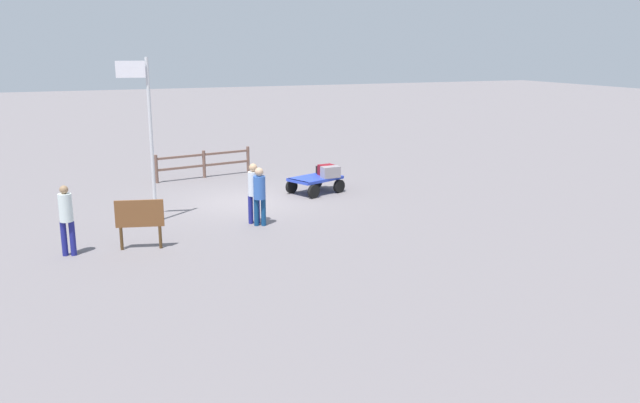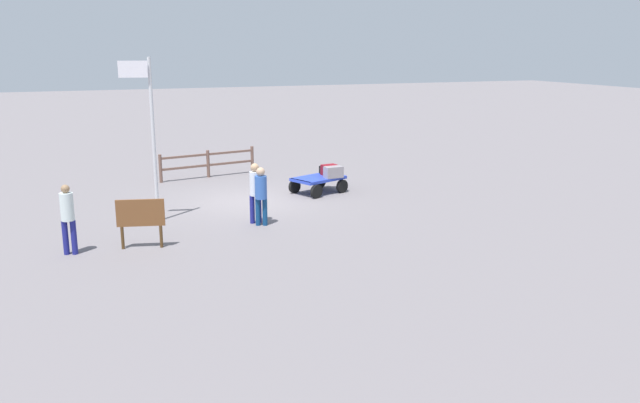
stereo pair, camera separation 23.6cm
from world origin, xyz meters
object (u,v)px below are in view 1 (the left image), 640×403
(suitcase_olive, at_px, (330,172))
(flagpole, at_px, (148,128))
(suitcase_grey, at_px, (326,170))
(worker_trailing, at_px, (259,192))
(suitcase_tan, at_px, (325,170))
(worker_lead, at_px, (254,189))
(signboard, at_px, (140,217))
(luggage_cart, at_px, (315,181))
(worker_supervisor, at_px, (66,216))

(suitcase_olive, relative_size, flagpole, 0.14)
(suitcase_grey, distance_m, worker_trailing, 5.02)
(flagpole, bearing_deg, suitcase_tan, -160.43)
(suitcase_tan, height_order, worker_lead, worker_lead)
(suitcase_tan, distance_m, signboard, 8.51)
(luggage_cart, distance_m, flagpole, 6.47)
(luggage_cart, distance_m, suitcase_tan, 0.81)
(worker_supervisor, bearing_deg, suitcase_tan, -151.78)
(worker_supervisor, xyz_separation_m, signboard, (-1.69, 0.13, -0.16))
(luggage_cart, distance_m, worker_trailing, 4.54)
(luggage_cart, distance_m, worker_supervisor, 9.17)
(suitcase_grey, relative_size, worker_lead, 0.32)
(luggage_cart, bearing_deg, suitcase_olive, 149.45)
(worker_lead, distance_m, flagpole, 3.42)
(signboard, bearing_deg, suitcase_olive, -149.64)
(worker_trailing, bearing_deg, luggage_cart, -132.09)
(suitcase_tan, relative_size, worker_lead, 0.36)
(luggage_cart, xyz_separation_m, signboard, (6.44, 4.32, 0.42))
(worker_lead, height_order, worker_trailing, worker_lead)
(suitcase_grey, distance_m, flagpole, 6.89)
(worker_trailing, bearing_deg, signboard, 15.94)
(suitcase_grey, relative_size, flagpole, 0.12)
(suitcase_grey, relative_size, suitcase_olive, 0.87)
(luggage_cart, bearing_deg, worker_trailing, 47.91)
(luggage_cart, height_order, suitcase_olive, suitcase_olive)
(suitcase_tan, height_order, flagpole, flagpole)
(signboard, bearing_deg, suitcase_tan, -145.62)
(suitcase_tan, relative_size, worker_supervisor, 0.36)
(flagpole, bearing_deg, worker_supervisor, 45.77)
(suitcase_grey, height_order, signboard, signboard)
(worker_supervisor, bearing_deg, signboard, 175.68)
(luggage_cart, xyz_separation_m, suitcase_tan, (-0.58, -0.48, 0.28))
(suitcase_olive, xyz_separation_m, signboard, (6.91, 4.05, 0.08))
(suitcase_tan, xyz_separation_m, suitcase_grey, (0.07, 0.28, 0.05))
(suitcase_tan, bearing_deg, signboard, 34.38)
(flagpole, bearing_deg, signboard, 75.49)
(luggage_cart, relative_size, worker_supervisor, 1.16)
(suitcase_olive, xyz_separation_m, worker_trailing, (3.49, 3.07, 0.22))
(worker_supervisor, height_order, flagpole, flagpole)
(suitcase_grey, bearing_deg, luggage_cart, 21.38)
(suitcase_grey, bearing_deg, suitcase_tan, -103.17)
(luggage_cart, height_order, worker_supervisor, worker_supervisor)
(suitcase_olive, height_order, flagpole, flagpole)
(worker_supervisor, bearing_deg, luggage_cart, -152.72)
(worker_supervisor, bearing_deg, suitcase_grey, -153.06)
(suitcase_olive, xyz_separation_m, worker_lead, (3.57, 2.76, 0.25))
(flagpole, xyz_separation_m, signboard, (0.66, 2.54, -1.88))
(suitcase_tan, bearing_deg, luggage_cart, 39.67)
(signboard, bearing_deg, worker_trailing, -164.06)
(worker_trailing, bearing_deg, suitcase_olive, -138.66)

